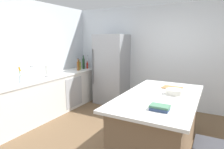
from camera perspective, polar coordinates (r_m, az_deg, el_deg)
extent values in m
plane|color=brown|center=(3.47, 2.80, -19.92)|extent=(7.20, 7.20, 0.00)
cube|color=silver|center=(5.13, 13.97, 5.17)|extent=(6.00, 0.10, 2.60)
cube|color=silver|center=(4.63, -25.59, 3.88)|extent=(0.10, 6.00, 2.60)
cube|color=silver|center=(4.85, -17.05, -5.68)|extent=(0.63, 3.13, 0.88)
cube|color=white|center=(4.75, -17.35, -0.42)|extent=(0.66, 3.16, 0.03)
cube|color=#B2B5BA|center=(4.91, -11.15, -5.20)|extent=(0.01, 0.60, 0.74)
cube|color=#7A6047|center=(3.20, 13.64, -14.20)|extent=(0.93, 1.81, 0.87)
cube|color=white|center=(3.04, 14.01, -6.42)|extent=(1.09, 2.01, 0.04)
cube|color=#93969B|center=(5.26, -0.14, 1.58)|extent=(0.82, 0.68, 1.87)
cylinder|color=#4C4C51|center=(5.13, -5.71, 2.35)|extent=(0.02, 0.02, 0.93)
cube|color=#473828|center=(2.36, 27.39, -19.01)|extent=(0.36, 0.36, 0.04)
cube|color=#38383D|center=(2.34, 27.47, -18.26)|extent=(0.34, 0.34, 0.03)
cylinder|color=silver|center=(4.45, -22.73, -1.16)|extent=(0.05, 0.05, 0.02)
cylinder|color=silver|center=(4.42, -22.87, 0.74)|extent=(0.02, 0.02, 0.28)
cylinder|color=silver|center=(4.36, -22.49, 2.23)|extent=(0.14, 0.02, 0.02)
cylinder|color=silver|center=(4.16, -25.51, -1.32)|extent=(0.07, 0.07, 0.14)
cylinder|color=#4C7F3D|center=(4.16, -25.68, 0.17)|extent=(0.01, 0.03, 0.24)
sphere|color=orange|center=(4.14, -25.81, 1.83)|extent=(0.04, 0.04, 0.04)
cylinder|color=#4C7F3D|center=(4.14, -25.66, -0.02)|extent=(0.01, 0.01, 0.22)
sphere|color=orange|center=(4.13, -25.79, 1.49)|extent=(0.04, 0.04, 0.04)
cylinder|color=#4C7F3D|center=(4.14, -25.46, -0.19)|extent=(0.01, 0.04, 0.19)
sphere|color=orange|center=(4.12, -25.57, 1.14)|extent=(0.04, 0.04, 0.04)
cylinder|color=gray|center=(4.59, -18.56, -0.60)|extent=(0.14, 0.14, 0.01)
cylinder|color=white|center=(4.56, -18.66, 1.08)|extent=(0.11, 0.11, 0.26)
cylinder|color=gray|center=(4.54, -18.77, 2.94)|extent=(0.02, 0.02, 0.04)
cylinder|color=#994C23|center=(5.83, -7.21, 3.13)|extent=(0.06, 0.06, 0.20)
cylinder|color=#994C23|center=(5.82, -7.24, 4.44)|extent=(0.02, 0.02, 0.06)
cylinder|color=black|center=(5.81, -7.25, 4.81)|extent=(0.03, 0.03, 0.01)
cylinder|color=silver|center=(5.71, -7.20, 3.34)|extent=(0.07, 0.07, 0.28)
cylinder|color=silver|center=(5.69, -7.24, 5.10)|extent=(0.03, 0.03, 0.07)
cylinder|color=black|center=(5.69, -7.25, 5.53)|extent=(0.03, 0.03, 0.01)
cylinder|color=red|center=(5.63, -7.35, 2.64)|extent=(0.05, 0.05, 0.16)
cylinder|color=red|center=(5.61, -7.38, 3.68)|extent=(0.02, 0.02, 0.05)
cylinder|color=black|center=(5.61, -7.39, 3.97)|extent=(0.02, 0.02, 0.01)
cylinder|color=#19381E|center=(5.57, -8.45, 3.19)|extent=(0.07, 0.07, 0.29)
cylinder|color=#19381E|center=(5.55, -8.50, 5.08)|extent=(0.03, 0.03, 0.08)
cylinder|color=black|center=(5.55, -8.52, 5.56)|extent=(0.04, 0.04, 0.01)
cylinder|color=#5B3319|center=(5.56, -9.80, 2.57)|extent=(0.07, 0.07, 0.18)
cylinder|color=#5B3319|center=(5.55, -9.84, 3.76)|extent=(0.03, 0.03, 0.05)
cylinder|color=black|center=(5.54, -9.85, 4.08)|extent=(0.03, 0.03, 0.01)
cylinder|color=olive|center=(5.42, -9.47, 2.53)|extent=(0.06, 0.06, 0.21)
cylinder|color=olive|center=(5.40, -9.52, 3.96)|extent=(0.02, 0.02, 0.06)
cylinder|color=black|center=(5.40, -9.53, 4.36)|extent=(0.02, 0.02, 0.01)
cylinder|color=brown|center=(5.32, -10.00, 2.52)|extent=(0.07, 0.07, 0.24)
cylinder|color=brown|center=(5.30, -10.05, 4.18)|extent=(0.03, 0.03, 0.07)
cylinder|color=black|center=(5.30, -10.07, 4.64)|extent=(0.03, 0.03, 0.01)
cube|color=#334770|center=(2.44, 13.98, -9.79)|extent=(0.22, 0.17, 0.03)
cube|color=#4C7F60|center=(2.43, 14.01, -9.11)|extent=(0.24, 0.15, 0.03)
cylinder|color=silver|center=(3.16, 18.01, -4.88)|extent=(0.27, 0.27, 0.08)
cube|color=#9E7042|center=(3.53, 17.37, -3.75)|extent=(0.34, 0.26, 0.02)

